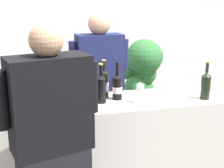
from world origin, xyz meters
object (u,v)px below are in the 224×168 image
object	(u,v)px
wine_bottle_0	(101,87)
wine_bottle_7	(104,84)
ice_bucket	(61,95)
wine_glass	(140,89)
wine_bottle_3	(86,90)
person_guest	(53,163)
wine_bottle_5	(117,87)
person_server	(100,96)
wine_bottle_6	(16,96)
wine_bottle_8	(90,95)
wine_bottle_1	(35,99)
wine_bottle_4	(32,88)
wine_bottle_2	(206,85)
potted_shrub	(142,75)

from	to	relation	value
wine_bottle_0	wine_bottle_7	xyz separation A→B (m)	(0.05, 0.14, -0.01)
ice_bucket	wine_glass	bearing A→B (deg)	-4.32
wine_bottle_3	wine_bottle_7	world-z (taller)	wine_bottle_3
person_guest	wine_bottle_5	bearing A→B (deg)	48.99
wine_bottle_0	ice_bucket	bearing A→B (deg)	-174.29
wine_bottle_0	wine_bottle_3	bearing A→B (deg)	-163.22
wine_bottle_0	ice_bucket	distance (m)	0.33
person_server	wine_bottle_6	bearing A→B (deg)	-140.56
wine_bottle_0	wine_bottle_3	xyz separation A→B (m)	(-0.13, -0.04, 0.00)
wine_bottle_3	wine_bottle_5	size ratio (longest dim) A/B	1.05
person_guest	wine_bottle_3	bearing A→B (deg)	62.19
wine_bottle_5	ice_bucket	size ratio (longest dim) A/B	1.63
wine_bottle_7	wine_bottle_8	distance (m)	0.33
wine_bottle_1	wine_bottle_5	size ratio (longest dim) A/B	1.00
wine_bottle_0	wine_bottle_6	size ratio (longest dim) A/B	1.06
wine_bottle_7	wine_bottle_0	bearing A→B (deg)	-111.37
wine_bottle_6	wine_bottle_4	bearing A→B (deg)	56.45
wine_bottle_5	wine_bottle_6	xyz separation A→B (m)	(-0.82, -0.09, 0.00)
wine_bottle_6	person_guest	size ratio (longest dim) A/B	0.19
wine_bottle_2	wine_bottle_3	bearing A→B (deg)	175.28
person_server	wine_bottle_0	bearing A→B (deg)	-100.87
wine_bottle_5	ice_bucket	world-z (taller)	wine_bottle_5
wine_bottle_7	wine_bottle_5	bearing A→B (deg)	-41.47
wine_bottle_0	wine_bottle_4	distance (m)	0.57
potted_shrub	ice_bucket	bearing A→B (deg)	-130.62
potted_shrub	person_server	bearing A→B (deg)	-135.11
wine_bottle_2	wine_bottle_4	world-z (taller)	wine_bottle_4
wine_bottle_2	wine_bottle_6	world-z (taller)	wine_bottle_2
wine_bottle_2	potted_shrub	bearing A→B (deg)	91.77
wine_bottle_2	person_guest	distance (m)	1.44
wine_bottle_3	wine_bottle_5	bearing A→B (deg)	18.46
wine_bottle_6	person_guest	xyz separation A→B (m)	(0.23, -0.59, -0.26)
ice_bucket	potted_shrub	size ratio (longest dim) A/B	0.16
wine_bottle_4	person_server	distance (m)	0.85
person_server	wine_bottle_4	bearing A→B (deg)	-144.91
wine_bottle_0	wine_bottle_1	size ratio (longest dim) A/B	1.01
wine_bottle_7	person_server	size ratio (longest dim) A/B	0.20
wine_bottle_6	wine_glass	bearing A→B (deg)	-2.98
wine_bottle_2	wine_bottle_3	size ratio (longest dim) A/B	0.96
wine_bottle_0	potted_shrub	distance (m)	1.59
potted_shrub	wine_bottle_2	bearing A→B (deg)	-88.23
wine_bottle_4	wine_glass	xyz separation A→B (m)	(0.85, -0.23, -0.01)
wine_bottle_4	wine_bottle_5	world-z (taller)	wine_bottle_4
wine_bottle_8	wine_bottle_4	bearing A→B (deg)	145.91
wine_bottle_6	potted_shrub	size ratio (longest dim) A/B	0.24
wine_bottle_0	person_server	xyz separation A→B (m)	(0.12, 0.61, -0.27)
wine_bottle_2	wine_bottle_6	distance (m)	1.55
wine_bottle_3	person_server	xyz separation A→B (m)	(0.25, 0.65, -0.27)
person_server	wine_bottle_3	bearing A→B (deg)	-110.75
wine_bottle_2	wine_glass	world-z (taller)	wine_bottle_2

